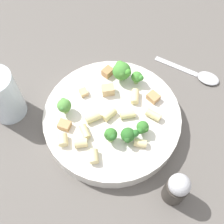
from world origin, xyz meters
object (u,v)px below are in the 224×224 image
object	(u,v)px
chicken_chunk_4	(84,92)
drinking_glass	(3,98)
broccoli_floret_1	(128,136)
rigatoni_1	(140,144)
rigatoni_2	(128,115)
rigatoni_9	(83,130)
rigatoni_5	(81,143)
chicken_chunk_1	(108,90)
rigatoni_4	(94,156)
pepper_shaker	(177,189)
chicken_chunk_3	(153,97)
rigatoni_3	(153,115)
chicken_chunk_2	(108,72)
rigatoni_0	(93,118)
rigatoni_7	(135,96)
chicken_chunk_0	(64,125)
broccoli_floret_4	(64,106)
rigatoni_6	(109,114)
rigatoni_8	(63,140)
broccoli_floret_0	(111,135)
broccoli_floret_2	(142,128)
spoon	(200,75)
pasta_bowl	(112,118)
broccoli_floret_3	(137,77)

from	to	relation	value
chicken_chunk_4	drinking_glass	size ratio (longest dim) A/B	0.15
broccoli_floret_1	rigatoni_1	distance (m)	0.03
rigatoni_2	rigatoni_9	size ratio (longest dim) A/B	1.05
rigatoni_5	chicken_chunk_1	bearing A→B (deg)	-151.44
rigatoni_4	pepper_shaker	xyz separation A→B (m)	(-0.08, 0.13, -0.00)
rigatoni_2	chicken_chunk_3	world-z (taller)	same
rigatoni_2	rigatoni_3	xyz separation A→B (m)	(-0.04, 0.03, 0.00)
chicken_chunk_2	drinking_glass	bearing A→B (deg)	-20.36
rigatoni_0	rigatoni_7	xyz separation A→B (m)	(-0.10, 0.01, -0.00)
chicken_chunk_0	pepper_shaker	size ratio (longest dim) A/B	0.27
chicken_chunk_3	rigatoni_5	bearing A→B (deg)	-2.88
broccoli_floret_4	rigatoni_6	bearing A→B (deg)	135.34
rigatoni_8	chicken_chunk_0	distance (m)	0.03
drinking_glass	rigatoni_3	bearing A→B (deg)	134.42
rigatoni_4	chicken_chunk_3	distance (m)	0.17
broccoli_floret_0	broccoli_floret_4	world-z (taller)	broccoli_floret_4
rigatoni_9	chicken_chunk_4	bearing A→B (deg)	-126.03
broccoli_floret_2	chicken_chunk_1	xyz separation A→B (m)	(-0.01, -0.11, -0.01)
spoon	rigatoni_3	bearing A→B (deg)	7.82
broccoli_floret_1	chicken_chunk_1	xyz separation A→B (m)	(-0.04, -0.11, -0.01)
rigatoni_1	rigatoni_8	size ratio (longest dim) A/B	1.08
broccoli_floret_4	rigatoni_8	world-z (taller)	broccoli_floret_4
rigatoni_9	chicken_chunk_0	bearing A→B (deg)	-54.50
rigatoni_7	pasta_bowl	bearing A→B (deg)	0.80
chicken_chunk_2	rigatoni_9	bearing A→B (deg)	33.14
chicken_chunk_1	rigatoni_5	bearing A→B (deg)	28.56
rigatoni_1	broccoli_floret_3	bearing A→B (deg)	-128.97
broccoli_floret_0	rigatoni_5	xyz separation A→B (m)	(0.05, -0.03, -0.01)
broccoli_floret_1	rigatoni_5	distance (m)	0.09
chicken_chunk_0	drinking_glass	bearing A→B (deg)	-63.24
rigatoni_0	rigatoni_7	size ratio (longest dim) A/B	0.99
chicken_chunk_2	rigatoni_5	bearing A→B (deg)	35.07
rigatoni_5	chicken_chunk_2	bearing A→B (deg)	-144.93
rigatoni_9	rigatoni_6	bearing A→B (deg)	177.43
rigatoni_1	drinking_glass	world-z (taller)	drinking_glass
chicken_chunk_1	rigatoni_7	bearing A→B (deg)	126.69
broccoli_floret_3	rigatoni_7	size ratio (longest dim) A/B	1.03
rigatoni_9	drinking_glass	distance (m)	0.18
chicken_chunk_1	chicken_chunk_2	world-z (taller)	chicken_chunk_1
broccoli_floret_3	rigatoni_5	distance (m)	0.18
rigatoni_6	rigatoni_8	distance (m)	0.10
broccoli_floret_3	chicken_chunk_1	distance (m)	0.07
rigatoni_4	drinking_glass	distance (m)	0.22
broccoli_floret_2	chicken_chunk_2	size ratio (longest dim) A/B	1.43
rigatoni_3	rigatoni_7	xyz separation A→B (m)	(-0.00, -0.06, 0.00)
broccoli_floret_2	broccoli_floret_4	xyz separation A→B (m)	(0.09, -0.13, 0.00)
rigatoni_4	chicken_chunk_4	xyz separation A→B (m)	(-0.07, -0.13, -0.00)
broccoli_floret_0	rigatoni_8	world-z (taller)	broccoli_floret_0
broccoli_floret_0	rigatoni_3	size ratio (longest dim) A/B	1.20
rigatoni_2	spoon	bearing A→B (deg)	177.99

